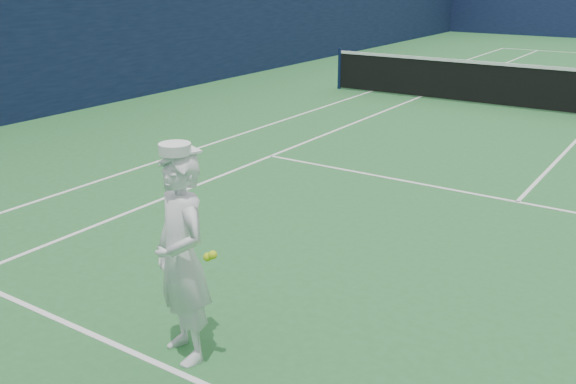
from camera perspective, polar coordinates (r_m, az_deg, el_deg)
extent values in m
cube|color=white|center=(16.98, 7.27, 8.82)|extent=(0.06, 23.83, 0.01)
cube|color=white|center=(16.43, 11.57, 8.24)|extent=(0.06, 23.77, 0.01)
cube|color=white|center=(9.29, 19.71, -0.84)|extent=(8.23, 0.06, 0.01)
cube|color=#0F1838|center=(19.19, -5.08, 16.07)|extent=(0.12, 36.12, 4.00)
cylinder|color=#141E4C|center=(17.32, 4.61, 10.89)|extent=(0.09, 0.09, 1.07)
imported|color=white|center=(5.10, -9.46, -5.85)|extent=(0.74, 0.63, 1.73)
cylinder|color=white|center=(4.79, -10.03, 3.81)|extent=(0.24, 0.24, 0.08)
cube|color=white|center=(4.85, -8.61, 3.71)|extent=(0.20, 0.16, 0.02)
cylinder|color=navy|center=(5.35, -9.96, -4.33)|extent=(0.07, 0.10, 0.22)
cube|color=#1F2AA9|center=(5.46, -9.45, -5.87)|extent=(0.03, 0.03, 0.14)
torus|color=#1F2AA9|center=(5.55, -8.60, -7.71)|extent=(0.31, 0.20, 0.29)
cube|color=beige|center=(5.55, -8.60, -7.71)|extent=(0.20, 0.09, 0.30)
sphere|color=#CCEB1A|center=(4.88, -7.15, -5.76)|extent=(0.07, 0.07, 0.07)
sphere|color=#CCEB1A|center=(4.84, -6.71, -5.57)|extent=(0.07, 0.07, 0.07)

